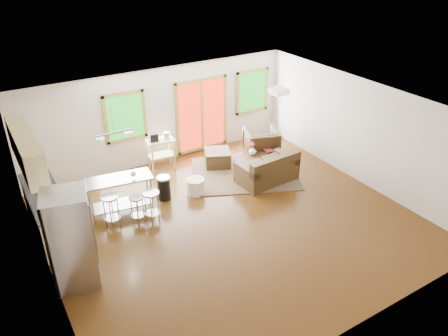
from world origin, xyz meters
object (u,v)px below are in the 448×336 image
ottoman (217,158)px  kitchen_cart (160,144)px  loveseat (268,170)px  island (120,189)px  refrigerator (72,240)px  rug (244,173)px  armchair (261,142)px  coffee_table (254,159)px

ottoman → kitchen_cart: bearing=154.9°
loveseat → island: size_ratio=1.02×
loveseat → refrigerator: refrigerator is taller
refrigerator → kitchen_cart: bearing=59.7°
rug → ottoman: size_ratio=4.04×
island → kitchen_cart: size_ratio=1.41×
rug → refrigerator: (-4.80, -1.79, 0.92)m
kitchen_cart → loveseat: bearing=-45.6°
armchair → island: armchair is taller
loveseat → refrigerator: (-5.07, -1.15, 0.62)m
loveseat → armchair: (0.68, 1.25, 0.14)m
rug → kitchen_cart: 2.35m
refrigerator → ottoman: bearing=43.4°
kitchen_cart → refrigerator: bearing=-133.7°
island → coffee_table: bearing=1.9°
rug → loveseat: (0.28, -0.64, 0.30)m
ottoman → rug: bearing=-64.5°
loveseat → kitchen_cart: (-2.02, 2.06, 0.41)m
rug → kitchen_cart: kitchen_cart is taller
island → ottoman: bearing=16.0°
rug → coffee_table: 0.45m
ottoman → refrigerator: refrigerator is taller
coffee_table → refrigerator: bearing=-160.4°
rug → refrigerator: size_ratio=1.44×
refrigerator → island: refrigerator is taller
island → kitchen_cart: 2.22m
ottoman → refrigerator: size_ratio=0.36×
refrigerator → island: (1.43, 1.70, -0.31)m
loveseat → refrigerator: bearing=-170.4°
coffee_table → armchair: size_ratio=1.18×
island → armchair: bearing=9.1°
ottoman → island: (-3.00, -0.86, 0.40)m
coffee_table → island: size_ratio=0.72×
coffee_table → island: 3.71m
rug → island: size_ratio=1.80×
coffee_table → island: (-3.69, -0.12, 0.29)m
loveseat → island: bearing=168.3°
rug → armchair: bearing=32.2°
armchair → refrigerator: (-5.75, -2.39, 0.48)m
armchair → kitchen_cart: kitchen_cart is taller
ottoman → loveseat: bearing=-65.5°
loveseat → coffee_table: (0.04, 0.67, 0.01)m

